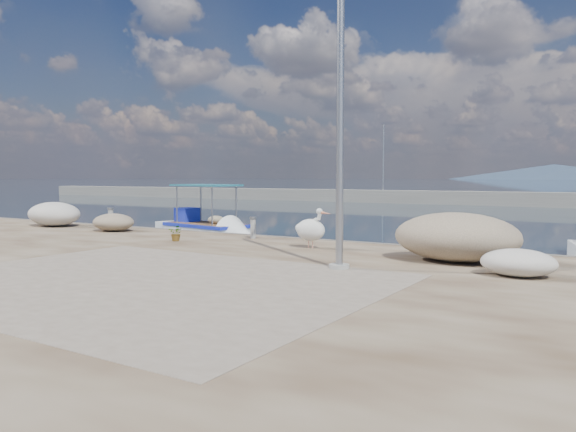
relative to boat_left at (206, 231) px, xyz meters
The scene contains 13 objects.
ground 10.14m from the boat_left, 49.46° to the right, with size 1400.00×1400.00×0.00m, color #162635.
quay_patch 13.13m from the boat_left, 54.66° to the right, with size 9.00×7.00×0.01m, color gray.
breakwater 32.96m from the boat_left, 78.47° to the left, with size 120.00×2.20×7.50m.
boat_left is the anchor object (origin of this frame).
pelican 9.23m from the boat_left, 31.07° to the right, with size 1.18×0.65×1.12m.
lamp_post 13.05m from the boat_left, 36.23° to the right, with size 0.44×0.96×7.00m.
bollard_near 6.22m from the boat_left, 35.25° to the right, with size 0.23×0.23×0.70m.
bollard_far 3.99m from the boat_left, 117.20° to the right, with size 0.26×0.26×0.79m.
potted_plant 6.51m from the boat_left, 57.30° to the right, with size 0.45×0.39×0.50m, color #33722D.
net_pile_d 14.99m from the boat_left, 25.17° to the right, with size 1.47×1.10×0.55m, color silver.
net_pile_b 4.41m from the boat_left, 99.19° to the right, with size 1.65×1.28×0.64m, color tan.
net_pile_a 6.08m from the boat_left, 136.10° to the right, with size 2.37×1.73×0.97m, color silver.
net_pile_c 13.01m from the boat_left, 22.86° to the right, with size 2.93×2.09×1.15m, color tan.
Camera 1 is at (8.98, -10.47, 2.48)m, focal length 35.00 mm.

